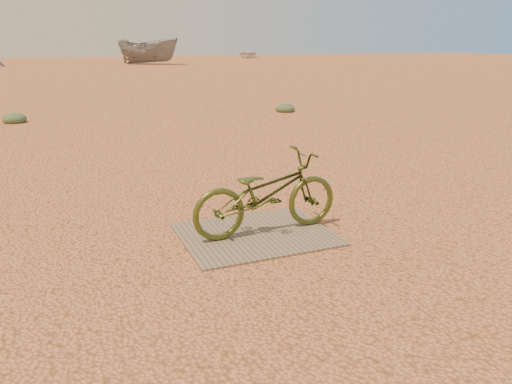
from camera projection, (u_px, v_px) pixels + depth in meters
name	position (u px, v px, depth m)	size (l,w,h in m)	color
ground	(211.00, 241.00, 5.13)	(120.00, 120.00, 0.00)	#D88659
plywood_board	(256.00, 234.00, 5.29)	(1.56, 1.26, 0.02)	#7B6653
bicycle	(266.00, 193.00, 5.21)	(0.57, 1.63, 0.86)	#42501C
boat_mid_right	(148.00, 51.00, 41.42)	(2.07, 5.51, 2.13)	slate
boat_far_right	(248.00, 54.00, 56.68)	(3.12, 4.36, 0.90)	silver
kale_a	(15.00, 123.00, 12.47)	(0.57, 0.57, 0.31)	#506544
kale_b	(285.00, 112.00, 14.34)	(0.56, 0.56, 0.31)	#506544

